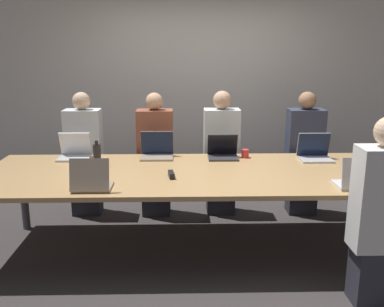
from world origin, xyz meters
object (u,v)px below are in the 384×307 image
object	(u,v)px
cup_far_center	(245,154)
laptop_far_midleft	(157,150)
stapler	(171,175)
laptop_near_left	(91,181)
laptop_near_right	(357,179)
laptop_far_left	(75,151)
person_far_right	(304,156)
person_far_center	(221,155)
laptop_far_right	(315,152)
person_far_midleft	(156,157)
laptop_far_center	(223,151)
person_far_left	(85,156)
person_near_right	(380,216)
bottle_far_left	(97,153)

from	to	relation	value
cup_far_center	laptop_far_midleft	xyz separation A→B (m)	(-0.92, 0.04, 0.03)
stapler	laptop_near_left	bearing A→B (deg)	-159.95
cup_far_center	laptop_near_right	bearing A→B (deg)	-52.60
laptop_far_left	person_far_right	world-z (taller)	person_far_right
person_far_center	laptop_far_midleft	world-z (taller)	person_far_center
laptop_near_left	laptop_far_right	xyz separation A→B (m)	(2.10, 0.93, -0.00)
laptop_far_left	person_far_right	xyz separation A→B (m)	(2.51, 0.36, -0.16)
cup_far_center	person_far_midleft	bearing A→B (deg)	158.33
laptop_far_right	person_far_right	world-z (taller)	person_far_right
laptop_far_midleft	person_far_right	bearing A→B (deg)	11.88
laptop_far_center	person_far_right	world-z (taller)	person_far_right
person_far_left	laptop_far_center	xyz separation A→B (m)	(1.54, -0.42, 0.16)
person_far_right	stapler	distance (m)	1.84
person_near_right	laptop_far_right	xyz separation A→B (m)	(-0.08, 1.36, 0.15)
person_far_center	person_far_midleft	world-z (taller)	person_far_center
person_far_left	person_far_midleft	bearing A→B (deg)	-2.85
person_far_midleft	stapler	world-z (taller)	person_far_midleft
laptop_far_left	person_far_midleft	xyz separation A→B (m)	(0.81, 0.36, -0.17)
laptop_far_center	person_far_right	size ratio (longest dim) A/B	0.22
laptop_far_center	laptop_far_midleft	world-z (taller)	laptop_far_midleft
bottle_far_left	laptop_far_right	size ratio (longest dim) A/B	0.68
bottle_far_left	laptop_far_right	distance (m)	2.22
laptop_far_right	stapler	world-z (taller)	laptop_far_right
laptop_near_right	laptop_far_left	xyz separation A→B (m)	(-2.55, 1.04, -0.00)
laptop_far_left	laptop_far_center	distance (m)	1.54
person_far_left	cup_far_center	bearing A→B (deg)	-13.42
person_far_center	cup_far_center	distance (m)	0.49
laptop_near_right	stapler	distance (m)	1.57
bottle_far_left	stapler	bearing A→B (deg)	-34.38
laptop_near_left	person_far_left	xyz separation A→B (m)	(-0.38, 1.44, -0.17)
person_far_midleft	stapler	bearing A→B (deg)	-79.02
laptop_far_midleft	person_far_midleft	distance (m)	0.38
cup_far_center	stapler	bearing A→B (deg)	-138.33
laptop_far_left	laptop_far_right	size ratio (longest dim) A/B	0.98
laptop_near_left	person_far_midleft	xyz separation A→B (m)	(0.43, 1.40, -0.17)
laptop_near_left	person_far_center	bearing A→B (deg)	-129.50
person_near_right	laptop_near_left	world-z (taller)	person_near_right
laptop_far_left	person_far_midleft	bearing A→B (deg)	23.61
laptop_near_left	person_far_right	xyz separation A→B (m)	(2.13, 1.40, -0.16)
laptop_near_left	person_far_right	distance (m)	2.56
person_far_left	person_far_right	distance (m)	2.51
laptop_near_right	laptop_far_center	size ratio (longest dim) A/B	0.99
person_near_right	laptop_far_midleft	world-z (taller)	person_near_right
laptop_near_right	laptop_far_midleft	xyz separation A→B (m)	(-1.70, 1.05, -0.00)
person_near_right	laptop_far_right	world-z (taller)	person_near_right
bottle_far_left	laptop_far_right	xyz separation A→B (m)	(2.22, 0.08, -0.02)
person_far_left	laptop_near_right	bearing A→B (deg)	-29.42
laptop_far_left	person_near_right	bearing A→B (deg)	-29.79
laptop_far_center	laptop_near_left	bearing A→B (deg)	-138.88
person_far_right	laptop_far_midleft	distance (m)	1.70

